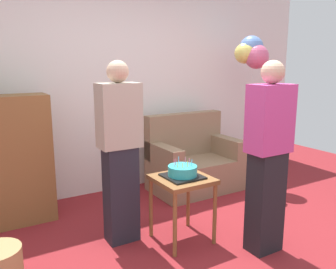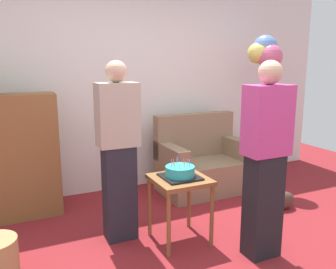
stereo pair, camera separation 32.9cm
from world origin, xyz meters
name	(u,v)px [view 1 (the left image)]	position (x,y,z in m)	size (l,w,h in m)	color
ground_plane	(217,259)	(0.00, 0.00, 0.00)	(8.00, 8.00, 0.00)	maroon
wall_back	(116,84)	(0.00, 2.05, 1.35)	(6.00, 0.10, 2.70)	silver
couch	(193,163)	(0.80, 1.50, 0.34)	(1.10, 0.70, 0.96)	#8C7054
bookshelf	(8,159)	(-1.35, 1.62, 0.67)	(0.80, 0.36, 1.61)	brown
side_table	(182,187)	(-0.07, 0.43, 0.51)	(0.48, 0.48, 0.60)	brown
birthday_cake	(182,172)	(-0.07, 0.43, 0.65)	(0.32, 0.32, 0.17)	black
person_blowing_candles	(120,152)	(-0.54, 0.72, 0.83)	(0.36, 0.22, 1.63)	#23232D
person_holding_cake	(268,158)	(0.45, -0.08, 0.83)	(0.36, 0.22, 1.63)	black
handbag	(275,196)	(1.30, 0.56, 0.10)	(0.28, 0.14, 0.20)	#473328
balloon_bunch	(251,53)	(1.60, 1.37, 1.73)	(0.40, 0.41, 1.95)	silver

